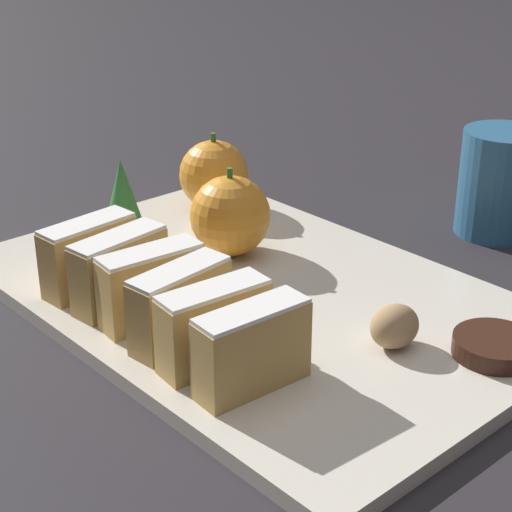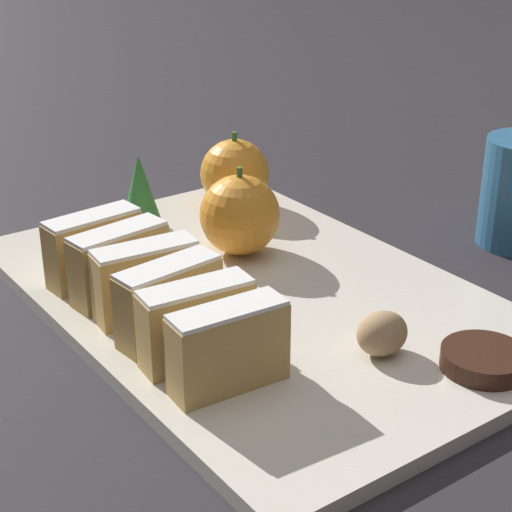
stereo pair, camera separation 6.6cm
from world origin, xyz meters
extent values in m
plane|color=#28262B|center=(0.00, 0.00, 0.00)|extent=(6.00, 6.00, 0.00)
cube|color=silver|center=(0.00, 0.00, 0.01)|extent=(0.30, 0.45, 0.01)
cube|color=tan|center=(-0.09, -0.10, 0.04)|extent=(0.08, 0.03, 0.05)
cube|color=white|center=(-0.09, -0.10, 0.07)|extent=(0.08, 0.03, 0.00)
cube|color=tan|center=(-0.09, -0.06, 0.04)|extent=(0.08, 0.03, 0.05)
cube|color=white|center=(-0.09, -0.06, 0.07)|extent=(0.08, 0.03, 0.00)
cube|color=tan|center=(-0.09, -0.02, 0.04)|extent=(0.08, 0.03, 0.05)
cube|color=white|center=(-0.09, -0.02, 0.07)|extent=(0.08, 0.03, 0.00)
cube|color=tan|center=(-0.09, 0.01, 0.04)|extent=(0.08, 0.03, 0.05)
cube|color=white|center=(-0.09, 0.01, 0.07)|extent=(0.08, 0.03, 0.00)
cube|color=tan|center=(-0.09, 0.05, 0.04)|extent=(0.08, 0.03, 0.05)
cube|color=white|center=(-0.09, 0.05, 0.07)|extent=(0.08, 0.03, 0.00)
cube|color=tan|center=(-0.09, 0.09, 0.04)|extent=(0.08, 0.03, 0.05)
cube|color=white|center=(-0.09, 0.09, 0.07)|extent=(0.08, 0.03, 0.00)
sphere|color=orange|center=(0.03, 0.07, 0.05)|extent=(0.07, 0.07, 0.07)
cylinder|color=#38702D|center=(0.03, 0.07, 0.08)|extent=(0.01, 0.01, 0.01)
sphere|color=orange|center=(0.09, 0.16, 0.05)|extent=(0.07, 0.07, 0.07)
cylinder|color=#38702D|center=(0.09, 0.16, 0.08)|extent=(0.01, 0.01, 0.01)
ellipsoid|color=tan|center=(0.01, -0.13, 0.03)|extent=(0.04, 0.03, 0.03)
cylinder|color=#381E14|center=(0.06, -0.18, 0.02)|extent=(0.06, 0.06, 0.01)
cone|color=#2D7538|center=(-0.01, 0.17, 0.05)|extent=(0.04, 0.04, 0.07)
camera|label=1|loc=(-0.40, -0.45, 0.32)|focal=60.00mm
camera|label=2|loc=(-0.35, -0.49, 0.32)|focal=60.00mm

